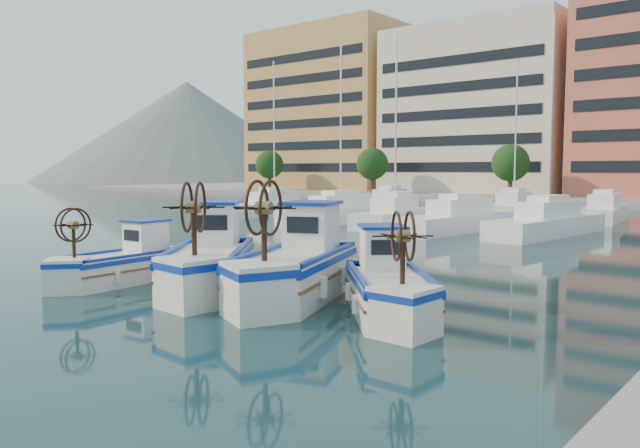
{
  "coord_description": "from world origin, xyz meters",
  "views": [
    {
      "loc": [
        13.13,
        -11.01,
        3.49
      ],
      "look_at": [
        -1.41,
        6.47,
        1.5
      ],
      "focal_mm": 35.0,
      "sensor_mm": 36.0,
      "label": 1
    }
  ],
  "objects_px": {
    "fishing_boat_a": "(123,261)",
    "fishing_boat_d": "(388,284)",
    "fishing_boat_c": "(297,265)",
    "fishing_boat_b": "(210,259)"
  },
  "relations": [
    {
      "from": "fishing_boat_a",
      "to": "fishing_boat_d",
      "type": "xyz_separation_m",
      "value": [
        8.6,
        1.74,
        0.06
      ]
    },
    {
      "from": "fishing_boat_c",
      "to": "fishing_boat_d",
      "type": "relative_size",
      "value": 1.31
    },
    {
      "from": "fishing_boat_b",
      "to": "fishing_boat_a",
      "type": "bearing_deg",
      "value": 160.93
    },
    {
      "from": "fishing_boat_d",
      "to": "fishing_boat_b",
      "type": "bearing_deg",
      "value": 143.83
    },
    {
      "from": "fishing_boat_c",
      "to": "fishing_boat_d",
      "type": "xyz_separation_m",
      "value": [
        3.01,
        -0.05,
        -0.17
      ]
    },
    {
      "from": "fishing_boat_c",
      "to": "fishing_boat_d",
      "type": "height_order",
      "value": "fishing_boat_c"
    },
    {
      "from": "fishing_boat_b",
      "to": "fishing_boat_d",
      "type": "xyz_separation_m",
      "value": [
        5.76,
        0.68,
        -0.15
      ]
    },
    {
      "from": "fishing_boat_b",
      "to": "fishing_boat_d",
      "type": "height_order",
      "value": "fishing_boat_b"
    },
    {
      "from": "fishing_boat_c",
      "to": "fishing_boat_b",
      "type": "bearing_deg",
      "value": 173.33
    },
    {
      "from": "fishing_boat_b",
      "to": "fishing_boat_c",
      "type": "bearing_deg",
      "value": -24.72
    }
  ]
}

